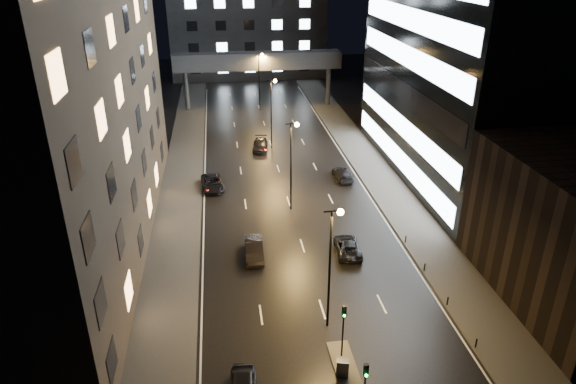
% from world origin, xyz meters
% --- Properties ---
extents(ground, '(160.00, 160.00, 0.00)m').
position_xyz_m(ground, '(0.00, 40.00, 0.00)').
color(ground, black).
rests_on(ground, ground).
extents(sidewalk_left, '(5.00, 110.00, 0.15)m').
position_xyz_m(sidewalk_left, '(-12.50, 35.00, 0.07)').
color(sidewalk_left, '#383533').
rests_on(sidewalk_left, ground).
extents(sidewalk_right, '(5.00, 110.00, 0.15)m').
position_xyz_m(sidewalk_right, '(12.50, 35.00, 0.07)').
color(sidewalk_right, '#383533').
rests_on(sidewalk_right, ground).
extents(building_left, '(15.00, 48.00, 40.00)m').
position_xyz_m(building_left, '(-22.50, 24.00, 20.00)').
color(building_left, '#2D2319').
rests_on(building_left, ground).
extents(building_right_low, '(10.00, 18.00, 12.00)m').
position_xyz_m(building_right_low, '(20.00, 9.00, 6.00)').
color(building_right_low, black).
rests_on(building_right_low, ground).
extents(building_far, '(34.00, 14.00, 25.00)m').
position_xyz_m(building_far, '(0.00, 98.00, 12.50)').
color(building_far, '#333335').
rests_on(building_far, ground).
extents(skybridge, '(30.00, 3.00, 10.00)m').
position_xyz_m(skybridge, '(0.00, 70.00, 8.34)').
color(skybridge, '#333335').
rests_on(skybridge, ground).
extents(median_island, '(1.60, 8.00, 0.15)m').
position_xyz_m(median_island, '(0.30, 2.00, 0.07)').
color(median_island, '#383533').
rests_on(median_island, ground).
extents(traffic_signal_near, '(0.28, 0.34, 4.40)m').
position_xyz_m(traffic_signal_near, '(0.30, 4.49, 3.09)').
color(traffic_signal_near, black).
rests_on(traffic_signal_near, median_island).
extents(traffic_signal_far, '(0.28, 0.34, 4.40)m').
position_xyz_m(traffic_signal_far, '(0.30, -1.01, 3.09)').
color(traffic_signal_far, black).
rests_on(traffic_signal_far, median_island).
extents(bollard_row, '(0.12, 25.12, 0.90)m').
position_xyz_m(bollard_row, '(10.20, 6.50, 0.45)').
color(bollard_row, black).
rests_on(bollard_row, ground).
extents(streetlight_near, '(1.45, 0.50, 10.15)m').
position_xyz_m(streetlight_near, '(0.16, 8.00, 6.50)').
color(streetlight_near, black).
rests_on(streetlight_near, ground).
extents(streetlight_mid_a, '(1.45, 0.50, 10.15)m').
position_xyz_m(streetlight_mid_a, '(0.16, 28.00, 6.50)').
color(streetlight_mid_a, black).
rests_on(streetlight_mid_a, ground).
extents(streetlight_mid_b, '(1.45, 0.50, 10.15)m').
position_xyz_m(streetlight_mid_b, '(0.16, 48.00, 6.50)').
color(streetlight_mid_b, black).
rests_on(streetlight_mid_b, ground).
extents(streetlight_far, '(1.45, 0.50, 10.15)m').
position_xyz_m(streetlight_far, '(0.16, 68.00, 6.50)').
color(streetlight_far, black).
rests_on(streetlight_far, ground).
extents(car_away_b, '(1.78, 4.85, 1.59)m').
position_xyz_m(car_away_b, '(-4.87, 18.67, 0.79)').
color(car_away_b, black).
rests_on(car_away_b, ground).
extents(car_away_c, '(3.03, 5.53, 1.47)m').
position_xyz_m(car_away_c, '(-8.68, 34.81, 0.73)').
color(car_away_c, black).
rests_on(car_away_c, ground).
extents(car_away_d, '(2.76, 5.35, 1.48)m').
position_xyz_m(car_away_d, '(-1.73, 47.47, 0.74)').
color(car_away_d, black).
rests_on(car_away_d, ground).
extents(car_toward_a, '(2.61, 5.05, 1.36)m').
position_xyz_m(car_toward_a, '(4.09, 18.19, 0.68)').
color(car_toward_a, black).
rests_on(car_toward_a, ground).
extents(car_toward_b, '(2.06, 4.86, 1.40)m').
position_xyz_m(car_toward_b, '(7.72, 35.48, 0.70)').
color(car_toward_b, black).
rests_on(car_toward_b, ground).
extents(utility_cabinet, '(0.91, 0.71, 1.33)m').
position_xyz_m(utility_cabinet, '(-0.10, 2.63, 0.81)').
color(utility_cabinet, '#4C4C4F').
rests_on(utility_cabinet, median_island).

